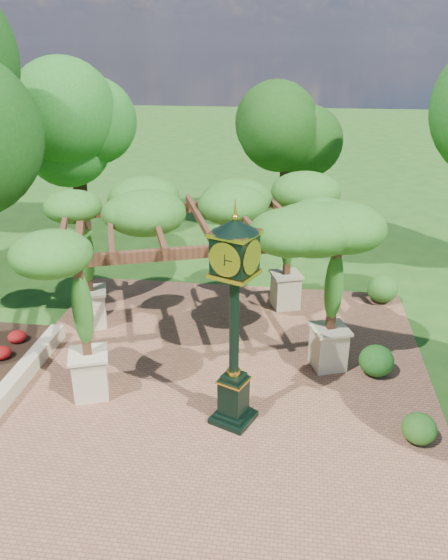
# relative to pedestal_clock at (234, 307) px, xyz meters

# --- Properties ---
(ground) EXTENTS (120.00, 120.00, 0.00)m
(ground) POSITION_rel_pedestal_clock_xyz_m (-0.52, -0.08, -2.72)
(ground) COLOR #1E4714
(ground) RESTS_ON ground
(brick_plaza) EXTENTS (10.00, 12.00, 0.04)m
(brick_plaza) POSITION_rel_pedestal_clock_xyz_m (-0.52, 0.92, -2.70)
(brick_plaza) COLOR brown
(brick_plaza) RESTS_ON ground
(border_wall) EXTENTS (0.35, 5.00, 0.40)m
(border_wall) POSITION_rel_pedestal_clock_xyz_m (-5.12, 0.42, -2.52)
(border_wall) COLOR #C6B793
(border_wall) RESTS_ON ground
(pedestal_clock) EXTENTS (1.17, 1.17, 4.54)m
(pedestal_clock) POSITION_rel_pedestal_clock_xyz_m (0.00, 0.00, 0.00)
(pedestal_clock) COLOR black
(pedestal_clock) RESTS_ON brick_plaza
(pergola) EXTENTS (7.56, 6.04, 4.14)m
(pergola) POSITION_rel_pedestal_clock_xyz_m (-1.19, 3.03, 0.68)
(pergola) COLOR beige
(pergola) RESTS_ON brick_plaza
(sundial) EXTENTS (0.68, 0.68, 0.96)m
(sundial) POSITION_rel_pedestal_clock_xyz_m (-0.73, 7.57, -2.29)
(sundial) COLOR gray
(sundial) RESTS_ON ground
(shrub_front) EXTENTS (0.90, 0.90, 0.62)m
(shrub_front) POSITION_rel_pedestal_clock_xyz_m (3.75, -0.19, -2.37)
(shrub_front) COLOR #2A611B
(shrub_front) RESTS_ON brick_plaza
(shrub_mid) EXTENTS (0.85, 0.85, 0.75)m
(shrub_mid) POSITION_rel_pedestal_clock_xyz_m (3.19, 2.17, -2.30)
(shrub_mid) COLOR #1F5A19
(shrub_mid) RESTS_ON brick_plaza
(shrub_back) EXTENTS (1.17, 1.17, 0.83)m
(shrub_back) POSITION_rel_pedestal_clock_xyz_m (3.85, 6.30, -2.26)
(shrub_back) COLOR #245518
(shrub_back) RESTS_ON brick_plaza
(tree_west_far) EXTENTS (3.66, 3.66, 6.74)m
(tree_west_far) POSITION_rel_pedestal_clock_xyz_m (-7.80, 11.84, 1.91)
(tree_west_far) COLOR black
(tree_west_far) RESTS_ON ground
(tree_north) EXTENTS (3.65, 3.65, 6.60)m
(tree_north) POSITION_rel_pedestal_clock_xyz_m (0.65, 13.79, 1.81)
(tree_north) COLOR #372516
(tree_north) RESTS_ON ground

